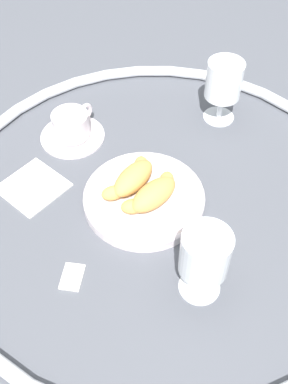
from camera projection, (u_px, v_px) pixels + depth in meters
name	position (u px, v px, depth m)	size (l,w,h in m)	color
ground_plane	(157.00, 199.00, 0.88)	(2.20, 2.20, 0.00)	#4C4F56
table_chrome_rim	(158.00, 195.00, 0.87)	(0.81, 0.81, 0.02)	silver
pastry_plate	(144.00, 198.00, 0.86)	(0.23, 0.23, 0.02)	silver
croissant_large	(154.00, 194.00, 0.83)	(0.12, 0.10, 0.04)	#D6994C
croissant_small	(132.00, 179.00, 0.85)	(0.13, 0.09, 0.04)	#D6994C
coffee_cup_near	(72.00, 127.00, 0.97)	(0.14, 0.14, 0.06)	silver
juice_glass_left	(205.00, 256.00, 0.69)	(0.08, 0.08, 0.14)	white
juice_glass_right	(224.00, 82.00, 0.96)	(0.08, 0.08, 0.14)	white
sugar_packet	(72.00, 276.00, 0.77)	(0.05, 0.03, 0.01)	white
folded_napkin	(33.00, 186.00, 0.90)	(0.11, 0.11, 0.01)	silver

